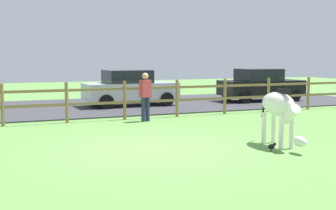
{
  "coord_description": "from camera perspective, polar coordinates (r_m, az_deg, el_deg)",
  "views": [
    {
      "loc": [
        -3.61,
        -9.68,
        2.14
      ],
      "look_at": [
        0.93,
        1.15,
        0.89
      ],
      "focal_mm": 47.53,
      "sensor_mm": 36.0,
      "label": 1
    }
  ],
  "objects": [
    {
      "name": "ground_plane",
      "position": [
        10.55,
        -2.26,
        -5.63
      ],
      "size": [
        60.0,
        60.0,
        0.0
      ],
      "primitive_type": "plane",
      "color": "#5B8C42"
    },
    {
      "name": "parking_asphalt",
      "position": [
        19.44,
        -11.9,
        -0.3
      ],
      "size": [
        28.0,
        7.4,
        0.05
      ],
      "primitive_type": "cube",
      "color": "#38383D",
      "rests_on": "ground_plane"
    },
    {
      "name": "paddock_fence",
      "position": [
        15.16,
        -9.17,
        0.8
      ],
      "size": [
        21.96,
        0.11,
        1.35
      ],
      "color": "olive",
      "rests_on": "ground_plane"
    },
    {
      "name": "zebra",
      "position": [
        10.99,
        14.14,
        -0.45
      ],
      "size": [
        0.58,
        1.94,
        1.41
      ],
      "color": "white",
      "rests_on": "ground_plane"
    },
    {
      "name": "crow_on_grass",
      "position": [
        10.48,
        13.17,
        -5.17
      ],
      "size": [
        0.21,
        0.1,
        0.2
      ],
      "color": "black",
      "rests_on": "ground_plane"
    },
    {
      "name": "parked_car_silver",
      "position": [
        19.44,
        -4.92,
        2.24
      ],
      "size": [
        4.04,
        1.96,
        1.56
      ],
      "color": "#B7BABF",
      "rests_on": "parking_asphalt"
    },
    {
      "name": "parked_car_black",
      "position": [
        22.03,
        11.78,
        2.58
      ],
      "size": [
        4.07,
        2.02,
        1.56
      ],
      "color": "black",
      "rests_on": "parking_asphalt"
    },
    {
      "name": "visitor_near_fence",
      "position": [
        14.93,
        -2.92,
        1.34
      ],
      "size": [
        0.41,
        0.32,
        1.64
      ],
      "color": "#232847",
      "rests_on": "ground_plane"
    }
  ]
}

